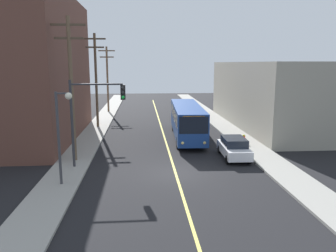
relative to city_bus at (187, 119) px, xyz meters
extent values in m
plane|color=black|center=(-2.20, -10.70, -1.82)|extent=(120.00, 120.00, 0.00)
cube|color=gray|center=(-9.45, -0.70, -1.74)|extent=(2.50, 90.00, 0.15)
cube|color=gray|center=(5.05, -0.70, -1.74)|extent=(2.50, 90.00, 0.15)
cube|color=#D8CC4C|center=(-2.20, 4.30, -1.81)|extent=(0.16, 60.00, 0.01)
cube|color=brown|center=(-15.70, 0.76, 4.88)|extent=(10.00, 18.10, 13.40)
cube|color=black|center=(-10.74, 0.76, -0.22)|extent=(0.06, 12.67, 1.30)
cube|color=black|center=(-10.74, 0.76, 2.98)|extent=(0.06, 12.67, 1.30)
cube|color=black|center=(-10.74, 0.76, 6.18)|extent=(0.06, 12.67, 1.30)
cube|color=black|center=(-10.74, 0.76, 9.38)|extent=(0.06, 12.67, 1.30)
cube|color=gray|center=(12.30, 5.57, 1.87)|extent=(12.00, 22.93, 7.37)
cube|color=black|center=(6.34, 5.57, -0.22)|extent=(0.06, 16.05, 1.30)
cube|color=black|center=(6.34, 5.57, 2.98)|extent=(0.06, 16.05, 1.30)
cube|color=navy|center=(0.00, 0.01, 0.01)|extent=(3.07, 12.10, 2.75)
cube|color=black|center=(-0.26, -5.96, 0.53)|extent=(2.35, 0.18, 1.40)
cube|color=black|center=(0.26, 5.99, 0.63)|extent=(2.30, 0.18, 1.10)
cube|color=black|center=(-1.25, 0.07, 0.53)|extent=(0.50, 10.19, 1.10)
cube|color=black|center=(1.25, -0.04, 0.53)|extent=(0.50, 10.19, 1.10)
cube|color=orange|center=(-0.26, -5.95, 1.13)|extent=(1.79, 0.14, 0.30)
sphere|color=#F9D872|center=(-1.15, -5.96, -0.92)|extent=(0.24, 0.24, 0.24)
sphere|color=#F9D872|center=(0.63, -6.04, -0.92)|extent=(0.24, 0.24, 0.24)
cylinder|color=black|center=(-1.31, -4.13, -1.32)|extent=(0.34, 1.01, 1.00)
cylinder|color=black|center=(0.94, -4.23, -1.32)|extent=(0.34, 1.01, 1.00)
cylinder|color=black|center=(-0.97, 3.56, -1.32)|extent=(0.34, 1.01, 1.00)
cylinder|color=black|center=(1.28, 3.46, -1.32)|extent=(0.34, 1.01, 1.00)
cube|color=silver|center=(2.65, -7.49, -1.15)|extent=(1.96, 4.46, 0.70)
cube|color=black|center=(2.65, -7.49, -0.50)|extent=(1.71, 2.52, 0.60)
cylinder|color=black|center=(1.79, -8.96, -1.50)|extent=(0.24, 0.65, 0.64)
cylinder|color=black|center=(3.39, -9.01, -1.50)|extent=(0.24, 0.65, 0.64)
cylinder|color=black|center=(1.90, -5.96, -1.50)|extent=(0.24, 0.65, 0.64)
cylinder|color=black|center=(3.50, -6.02, -1.50)|extent=(0.24, 0.65, 0.64)
cylinder|color=brown|center=(-9.39, -7.55, 3.48)|extent=(0.28, 0.28, 10.30)
cube|color=#4C3D2D|center=(-9.39, -7.55, 8.03)|extent=(2.40, 0.16, 0.16)
cube|color=#4C3D2D|center=(-9.39, -7.55, 7.13)|extent=(2.00, 0.16, 0.16)
cylinder|color=brown|center=(-9.42, 5.87, 3.48)|extent=(0.28, 0.28, 10.30)
cube|color=#4C3D2D|center=(-9.42, 5.87, 8.03)|extent=(2.40, 0.16, 0.16)
cube|color=#4C3D2D|center=(-9.42, 5.87, 7.13)|extent=(2.00, 0.16, 0.16)
cylinder|color=brown|center=(-9.38, 17.95, 3.07)|extent=(0.28, 0.28, 9.47)
cube|color=#4C3D2D|center=(-9.38, 17.95, 7.20)|extent=(2.40, 0.16, 0.16)
cube|color=#4C3D2D|center=(-9.38, 17.95, 6.30)|extent=(2.00, 0.16, 0.16)
cylinder|color=#2D2D33|center=(-9.15, -9.13, 1.33)|extent=(0.18, 0.18, 6.00)
cylinder|color=#2D2D33|center=(-7.40, -9.13, 4.03)|extent=(3.50, 0.12, 0.12)
cube|color=black|center=(-5.65, -9.13, 3.48)|extent=(0.32, 0.36, 1.00)
sphere|color=#2D2D2D|center=(-5.65, -9.32, 3.80)|extent=(0.22, 0.22, 0.22)
sphere|color=#2D2D2D|center=(-5.65, -9.32, 3.48)|extent=(0.22, 0.22, 0.22)
sphere|color=green|center=(-5.65, -9.32, 3.16)|extent=(0.22, 0.22, 0.22)
cylinder|color=#38383D|center=(-9.25, -12.54, 1.08)|extent=(0.16, 0.16, 5.50)
cylinder|color=#38383D|center=(-8.90, -12.54, 3.73)|extent=(0.70, 0.10, 0.10)
sphere|color=#EAE5C6|center=(-8.55, -12.54, 3.58)|extent=(0.40, 0.40, 0.40)
cylinder|color=red|center=(4.65, -3.53, -1.32)|extent=(0.26, 0.26, 0.70)
sphere|color=gold|center=(4.65, -3.53, -0.95)|extent=(0.24, 0.24, 0.24)
cylinder|color=red|center=(4.49, -3.53, -1.22)|extent=(0.12, 0.10, 0.10)
cylinder|color=red|center=(4.81, -3.53, -1.22)|extent=(0.12, 0.10, 0.10)
camera|label=1|loc=(-4.37, -31.84, 5.42)|focal=35.52mm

